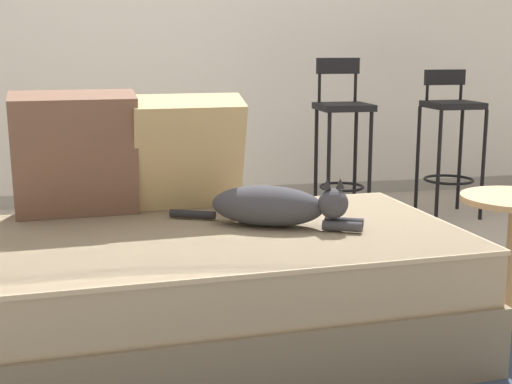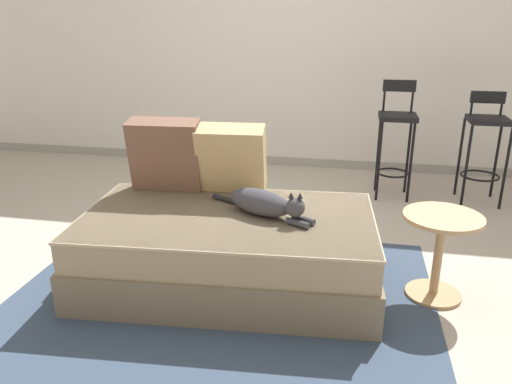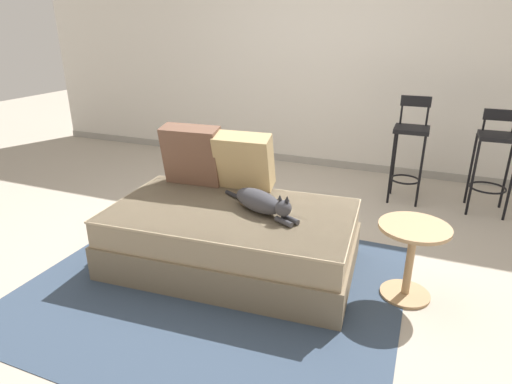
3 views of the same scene
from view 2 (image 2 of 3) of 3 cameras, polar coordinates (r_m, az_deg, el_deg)
name	(u,v)px [view 2 (image 2 of 3)]	position (r m, az deg, el deg)	size (l,w,h in m)	color
ground_plane	(243,254)	(3.48, -1.49, -7.05)	(16.00, 16.00, 0.00)	#A89E8E
wall_back_panel	(289,42)	(5.33, 3.82, 16.78)	(8.00, 0.10, 2.60)	silver
wall_baseboard_trim	(286,161)	(5.49, 3.45, 3.55)	(8.00, 0.02, 0.09)	gray
area_rug	(216,308)	(2.89, -4.56, -13.09)	(2.44, 2.10, 0.01)	#334256
couch	(228,249)	(3.03, -3.17, -6.52)	(1.80, 1.12, 0.45)	#766750
throw_pillow_corner	(166,155)	(3.34, -10.23, 4.24)	(0.48, 0.28, 0.49)	brown
throw_pillow_middle	(231,158)	(3.24, -2.84, 3.87)	(0.46, 0.31, 0.47)	tan
cat	(264,203)	(2.91, 0.98, -1.26)	(0.68, 0.40, 0.19)	#333338
bar_stool_near_window	(396,132)	(4.57, 15.73, 6.65)	(0.32, 0.32, 1.03)	black
bar_stool_by_doorway	(485,138)	(4.69, 24.72, 5.59)	(0.33, 0.33, 0.95)	black
side_table	(440,244)	(3.03, 20.25, -5.62)	(0.44, 0.44, 0.51)	tan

